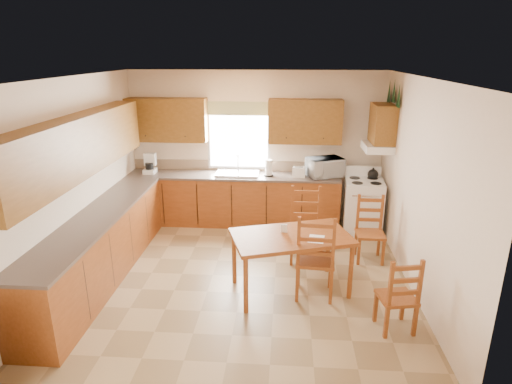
# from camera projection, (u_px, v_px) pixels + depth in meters

# --- Properties ---
(floor) EXTENTS (4.50, 4.50, 0.00)m
(floor) POSITION_uv_depth(u_px,v_px,m) (244.00, 276.00, 6.00)
(floor) COLOR #A1865D
(floor) RESTS_ON ground
(ceiling) EXTENTS (4.50, 4.50, 0.00)m
(ceiling) POSITION_uv_depth(u_px,v_px,m) (242.00, 78.00, 5.15)
(ceiling) COLOR olive
(ceiling) RESTS_ON floor
(wall_left) EXTENTS (4.50, 4.50, 0.00)m
(wall_left) POSITION_uv_depth(u_px,v_px,m) (76.00, 181.00, 5.73)
(wall_left) COLOR beige
(wall_left) RESTS_ON floor
(wall_right) EXTENTS (4.50, 4.50, 0.00)m
(wall_right) POSITION_uv_depth(u_px,v_px,m) (419.00, 188.00, 5.42)
(wall_right) COLOR beige
(wall_right) RESTS_ON floor
(wall_back) EXTENTS (4.50, 4.50, 0.00)m
(wall_back) POSITION_uv_depth(u_px,v_px,m) (256.00, 147.00, 7.70)
(wall_back) COLOR beige
(wall_back) RESTS_ON floor
(wall_front) EXTENTS (4.50, 4.50, 0.00)m
(wall_front) POSITION_uv_depth(u_px,v_px,m) (215.00, 267.00, 3.44)
(wall_front) COLOR beige
(wall_front) RESTS_ON floor
(lower_cab_back) EXTENTS (3.75, 0.60, 0.88)m
(lower_cab_back) POSITION_uv_depth(u_px,v_px,m) (234.00, 200.00, 7.73)
(lower_cab_back) COLOR brown
(lower_cab_back) RESTS_ON floor
(lower_cab_left) EXTENTS (0.60, 3.60, 0.88)m
(lower_cab_left) POSITION_uv_depth(u_px,v_px,m) (101.00, 248.00, 5.85)
(lower_cab_left) COLOR brown
(lower_cab_left) RESTS_ON floor
(counter_back) EXTENTS (3.75, 0.63, 0.04)m
(counter_back) POSITION_uv_depth(u_px,v_px,m) (233.00, 176.00, 7.59)
(counter_back) COLOR brown
(counter_back) RESTS_ON lower_cab_back
(counter_left) EXTENTS (0.63, 3.60, 0.04)m
(counter_left) POSITION_uv_depth(u_px,v_px,m) (97.00, 217.00, 5.71)
(counter_left) COLOR brown
(counter_left) RESTS_ON lower_cab_left
(backsplash) EXTENTS (3.75, 0.01, 0.18)m
(backsplash) POSITION_uv_depth(u_px,v_px,m) (235.00, 165.00, 7.83)
(backsplash) COLOR #8B745D
(backsplash) RESTS_ON counter_back
(upper_cab_back_left) EXTENTS (1.41, 0.33, 0.75)m
(upper_cab_back_left) POSITION_uv_depth(u_px,v_px,m) (167.00, 120.00, 7.50)
(upper_cab_back_left) COLOR brown
(upper_cab_back_left) RESTS_ON wall_back
(upper_cab_back_right) EXTENTS (1.25, 0.33, 0.75)m
(upper_cab_back_right) POSITION_uv_depth(u_px,v_px,m) (305.00, 121.00, 7.33)
(upper_cab_back_right) COLOR brown
(upper_cab_back_right) RESTS_ON wall_back
(upper_cab_left) EXTENTS (0.33, 3.60, 0.75)m
(upper_cab_left) POSITION_uv_depth(u_px,v_px,m) (78.00, 146.00, 5.42)
(upper_cab_left) COLOR brown
(upper_cab_left) RESTS_ON wall_left
(upper_cab_stove) EXTENTS (0.33, 0.62, 0.62)m
(upper_cab_stove) POSITION_uv_depth(u_px,v_px,m) (383.00, 124.00, 6.82)
(upper_cab_stove) COLOR brown
(upper_cab_stove) RESTS_ON wall_right
(range_hood) EXTENTS (0.44, 0.62, 0.12)m
(range_hood) POSITION_uv_depth(u_px,v_px,m) (377.00, 147.00, 6.94)
(range_hood) COLOR white
(range_hood) RESTS_ON wall_right
(window_frame) EXTENTS (1.13, 0.02, 1.18)m
(window_frame) POSITION_uv_depth(u_px,v_px,m) (239.00, 137.00, 7.63)
(window_frame) COLOR white
(window_frame) RESTS_ON wall_back
(window_pane) EXTENTS (1.05, 0.01, 1.10)m
(window_pane) POSITION_uv_depth(u_px,v_px,m) (239.00, 137.00, 7.63)
(window_pane) COLOR white
(window_pane) RESTS_ON wall_back
(window_valance) EXTENTS (1.19, 0.01, 0.24)m
(window_valance) POSITION_uv_depth(u_px,v_px,m) (238.00, 109.00, 7.45)
(window_valance) COLOR #547237
(window_valance) RESTS_ON wall_back
(sink_basin) EXTENTS (0.75, 0.45, 0.04)m
(sink_basin) POSITION_uv_depth(u_px,v_px,m) (237.00, 174.00, 7.57)
(sink_basin) COLOR silver
(sink_basin) RESTS_ON counter_back
(pine_decal_a) EXTENTS (0.22, 0.22, 0.36)m
(pine_decal_a) POSITION_uv_depth(u_px,v_px,m) (399.00, 95.00, 6.36)
(pine_decal_a) COLOR black
(pine_decal_a) RESTS_ON wall_right
(pine_decal_b) EXTENTS (0.22, 0.22, 0.36)m
(pine_decal_b) POSITION_uv_depth(u_px,v_px,m) (394.00, 90.00, 6.65)
(pine_decal_b) COLOR black
(pine_decal_b) RESTS_ON wall_right
(pine_decal_c) EXTENTS (0.22, 0.22, 0.36)m
(pine_decal_c) POSITION_uv_depth(u_px,v_px,m) (389.00, 91.00, 6.96)
(pine_decal_c) COLOR black
(pine_decal_c) RESTS_ON wall_right
(stove) EXTENTS (0.68, 0.70, 0.93)m
(stove) POSITION_uv_depth(u_px,v_px,m) (363.00, 208.00, 7.28)
(stove) COLOR white
(stove) RESTS_ON floor
(coffeemaker) EXTENTS (0.22, 0.25, 0.34)m
(coffeemaker) POSITION_uv_depth(u_px,v_px,m) (149.00, 164.00, 7.62)
(coffeemaker) COLOR white
(coffeemaker) RESTS_ON counter_back
(paper_towel) EXTENTS (0.13, 0.13, 0.29)m
(paper_towel) POSITION_uv_depth(u_px,v_px,m) (269.00, 168.00, 7.45)
(paper_towel) COLOR white
(paper_towel) RESTS_ON counter_back
(toaster) EXTENTS (0.23, 0.16, 0.17)m
(toaster) POSITION_uv_depth(u_px,v_px,m) (299.00, 172.00, 7.41)
(toaster) COLOR white
(toaster) RESTS_ON counter_back
(microwave) EXTENTS (0.66, 0.58, 0.33)m
(microwave) POSITION_uv_depth(u_px,v_px,m) (325.00, 167.00, 7.42)
(microwave) COLOR white
(microwave) RESTS_ON counter_back
(dining_table) EXTENTS (1.66, 1.25, 0.79)m
(dining_table) POSITION_uv_depth(u_px,v_px,m) (291.00, 263.00, 5.53)
(dining_table) COLOR brown
(dining_table) RESTS_ON floor
(chair_near_left) EXTENTS (0.51, 0.48, 1.13)m
(chair_near_left) POSITION_uv_depth(u_px,v_px,m) (315.00, 255.00, 5.38)
(chair_near_left) COLOR brown
(chair_near_left) RESTS_ON floor
(chair_near_right) EXTENTS (0.45, 0.44, 0.92)m
(chair_near_right) POSITION_uv_depth(u_px,v_px,m) (397.00, 293.00, 4.73)
(chair_near_right) COLOR brown
(chair_near_right) RESTS_ON floor
(chair_far_left) EXTENTS (0.46, 0.44, 1.10)m
(chair_far_left) POSITION_uv_depth(u_px,v_px,m) (306.00, 226.00, 6.30)
(chair_far_left) COLOR brown
(chair_far_left) RESTS_ON floor
(chair_far_right) EXTENTS (0.41, 0.39, 0.98)m
(chair_far_right) POSITION_uv_depth(u_px,v_px,m) (371.00, 230.00, 6.32)
(chair_far_right) COLOR brown
(chair_far_right) RESTS_ON floor
(table_paper) EXTENTS (0.23, 0.28, 0.00)m
(table_paper) POSITION_uv_depth(u_px,v_px,m) (316.00, 239.00, 5.30)
(table_paper) COLOR white
(table_paper) RESTS_ON dining_table
(table_card) EXTENTS (0.08, 0.03, 0.11)m
(table_card) POSITION_uv_depth(u_px,v_px,m) (284.00, 228.00, 5.48)
(table_card) COLOR white
(table_card) RESTS_ON dining_table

